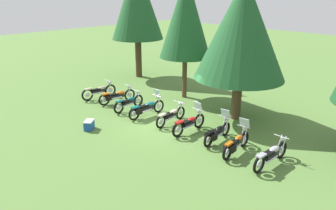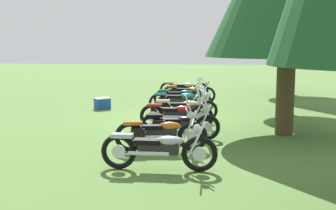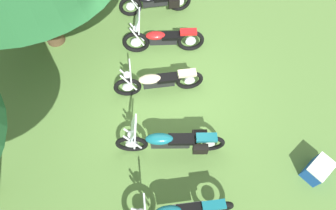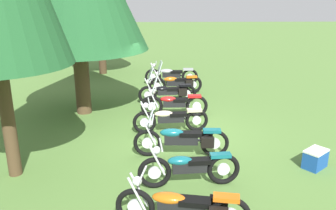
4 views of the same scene
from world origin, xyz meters
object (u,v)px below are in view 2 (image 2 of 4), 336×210
(motorcycle_3, at_px, (180,100))
(motorcycle_1, at_px, (187,92))
(motorcycle_8, at_px, (159,148))
(motorcycle_7, at_px, (160,133))
(motorcycle_4, at_px, (185,108))
(motorcycle_5, at_px, (177,113))
(picnic_cooler, at_px, (102,103))
(motorcycle_6, at_px, (178,124))
(motorcycle_0, at_px, (184,89))
(motorcycle_2, at_px, (181,96))

(motorcycle_3, bearing_deg, motorcycle_1, 89.31)
(motorcycle_1, xyz_separation_m, motorcycle_8, (10.08, -0.15, 0.01))
(motorcycle_1, bearing_deg, motorcycle_7, -81.35)
(motorcycle_3, xyz_separation_m, motorcycle_4, (1.61, 0.24, -0.04))
(motorcycle_5, distance_m, picnic_cooler, 4.85)
(motorcycle_1, relative_size, picnic_cooler, 3.43)
(motorcycle_3, distance_m, motorcycle_8, 7.22)
(motorcycle_6, bearing_deg, motorcycle_0, 85.65)
(motorcycle_3, bearing_deg, motorcycle_5, -86.02)
(motorcycle_1, distance_m, motorcycle_5, 5.82)
(motorcycle_3, xyz_separation_m, picnic_cooler, (-0.69, -3.10, -0.26))
(motorcycle_4, relative_size, motorcycle_7, 1.02)
(motorcycle_7, height_order, motorcycle_8, motorcycle_7)
(picnic_cooler, bearing_deg, motorcycle_5, 41.06)
(motorcycle_5, bearing_deg, picnic_cooler, 131.55)
(motorcycle_1, relative_size, motorcycle_5, 1.06)
(motorcycle_2, bearing_deg, motorcycle_7, -95.11)
(motorcycle_6, height_order, motorcycle_8, motorcycle_6)
(motorcycle_1, xyz_separation_m, motorcycle_4, (4.46, 0.09, -0.01))
(motorcycle_1, xyz_separation_m, motorcycle_2, (1.43, -0.19, -0.01))
(picnic_cooler, bearing_deg, motorcycle_0, 140.17)
(motorcycle_0, relative_size, picnic_cooler, 3.40)
(motorcycle_0, distance_m, motorcycle_3, 4.34)
(motorcycle_0, bearing_deg, motorcycle_7, -83.88)
(motorcycle_3, height_order, motorcycle_6, motorcycle_3)
(motorcycle_2, bearing_deg, motorcycle_6, -91.89)
(motorcycle_2, bearing_deg, motorcycle_3, -92.69)
(motorcycle_1, height_order, motorcycle_4, motorcycle_1)
(motorcycle_2, distance_m, motorcycle_5, 4.39)
(motorcycle_2, relative_size, motorcycle_7, 1.00)
(motorcycle_3, distance_m, motorcycle_7, 5.72)
(motorcycle_0, relative_size, motorcycle_7, 1.06)
(motorcycle_1, bearing_deg, motorcycle_5, -80.07)
(motorcycle_4, bearing_deg, motorcycle_8, -97.31)
(motorcycle_4, xyz_separation_m, motorcycle_5, (1.35, -0.16, 0.03))
(motorcycle_5, height_order, motorcycle_6, motorcycle_5)
(motorcycle_5, bearing_deg, motorcycle_2, 92.10)
(motorcycle_8, bearing_deg, motorcycle_3, 91.60)
(motorcycle_5, distance_m, motorcycle_7, 2.77)
(motorcycle_1, bearing_deg, motorcycle_3, -82.44)
(motorcycle_0, relative_size, motorcycle_8, 0.98)
(motorcycle_4, bearing_deg, motorcycle_6, -95.47)
(motorcycle_5, height_order, picnic_cooler, motorcycle_5)
(motorcycle_6, bearing_deg, picnic_cooler, 116.45)
(motorcycle_7, relative_size, motorcycle_8, 0.93)
(motorcycle_4, bearing_deg, motorcycle_5, -101.45)
(motorcycle_1, relative_size, motorcycle_4, 1.05)
(motorcycle_2, relative_size, motorcycle_3, 0.91)
(motorcycle_0, bearing_deg, motorcycle_1, -75.39)
(motorcycle_0, distance_m, motorcycle_1, 1.49)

